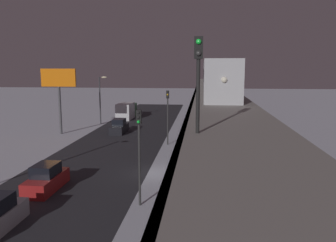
% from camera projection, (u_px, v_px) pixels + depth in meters
% --- Properties ---
extents(ground_plane, '(240.00, 240.00, 0.00)m').
position_uv_depth(ground_plane, '(151.00, 173.00, 29.52)').
color(ground_plane, silver).
extents(avenue_asphalt, '(11.00, 109.27, 0.01)m').
position_uv_depth(avenue_asphalt, '(87.00, 171.00, 30.10)').
color(avenue_asphalt, '#28282D').
rests_on(avenue_asphalt, ground_plane).
extents(elevated_railway, '(5.00, 109.27, 6.32)m').
position_uv_depth(elevated_railway, '(220.00, 111.00, 28.09)').
color(elevated_railway, gray).
rests_on(elevated_railway, ground_plane).
extents(subway_train, '(2.94, 55.47, 3.40)m').
position_uv_depth(subway_train, '(213.00, 74.00, 51.72)').
color(subway_train, '#B7BABF').
rests_on(subway_train, elevated_railway).
extents(rail_signal, '(0.36, 0.41, 4.00)m').
position_uv_depth(rail_signal, '(198.00, 68.00, 13.96)').
color(rail_signal, black).
rests_on(rail_signal, elevated_railway).
extents(sedan_red, '(1.80, 4.55, 1.97)m').
position_uv_depth(sedan_red, '(46.00, 179.00, 25.38)').
color(sedan_red, '#A51E1E').
rests_on(sedan_red, ground_plane).
extents(sedan_black, '(1.80, 4.48, 1.97)m').
position_uv_depth(sedan_black, '(119.00, 127.00, 47.47)').
color(sedan_black, black).
rests_on(sedan_black, ground_plane).
extents(box_truck, '(2.40, 7.40, 2.80)m').
position_uv_depth(box_truck, '(127.00, 111.00, 61.00)').
color(box_truck, '#2D6038').
rests_on(box_truck, ground_plane).
extents(traffic_light_near, '(0.32, 0.44, 6.40)m').
position_uv_depth(traffic_light_near, '(139.00, 144.00, 21.96)').
color(traffic_light_near, '#2D2D2D').
rests_on(traffic_light_near, ground_plane).
extents(traffic_light_mid, '(0.32, 0.44, 6.40)m').
position_uv_depth(traffic_light_mid, '(168.00, 109.00, 39.73)').
color(traffic_light_mid, '#2D2D2D').
rests_on(traffic_light_mid, ground_plane).
extents(commercial_billboard, '(4.80, 0.36, 8.90)m').
position_uv_depth(commercial_billboard, '(59.00, 84.00, 45.80)').
color(commercial_billboard, '#4C4C51').
rests_on(commercial_billboard, ground_plane).
extents(street_lamp_far, '(1.35, 0.44, 7.65)m').
position_uv_depth(street_lamp_far, '(101.00, 94.00, 54.52)').
color(street_lamp_far, '#38383D').
rests_on(street_lamp_far, ground_plane).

